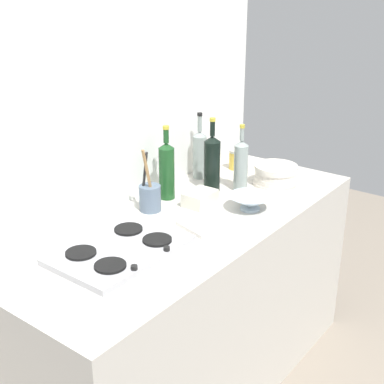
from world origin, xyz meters
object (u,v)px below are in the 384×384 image
at_px(condiment_jar_front, 236,159).
at_px(plate_stack, 276,175).
at_px(wine_bottle_leftmost, 200,154).
at_px(wine_bottle_mid_right, 167,170).
at_px(wine_bottle_mid_left, 241,165).
at_px(utensil_crock, 150,197).
at_px(stovetop_hob, 120,250).
at_px(wine_bottle_rightmost, 212,163).
at_px(butter_dish, 200,198).
at_px(mixing_bowl, 250,202).
at_px(cutting_board, 208,224).

bearing_deg(condiment_jar_front, plate_stack, -104.90).
relative_size(wine_bottle_leftmost, wine_bottle_mid_right, 0.98).
bearing_deg(wine_bottle_mid_left, utensil_crock, 157.93).
height_order(stovetop_hob, utensil_crock, utensil_crock).
relative_size(wine_bottle_mid_right, wine_bottle_rightmost, 0.97).
relative_size(stovetop_hob, wine_bottle_rightmost, 1.38).
relative_size(wine_bottle_leftmost, butter_dish, 2.31).
bearing_deg(condiment_jar_front, wine_bottle_mid_left, -142.67).
xyz_separation_m(plate_stack, butter_dish, (-0.44, 0.15, -0.02)).
bearing_deg(utensil_crock, wine_bottle_leftmost, 9.62).
distance_m(wine_bottle_mid_left, wine_bottle_mid_right, 0.37).
bearing_deg(condiment_jar_front, mixing_bowl, -140.04).
distance_m(plate_stack, wine_bottle_rightmost, 0.35).
bearing_deg(utensil_crock, plate_stack, -24.48).
bearing_deg(stovetop_hob, cutting_board, -17.07).
height_order(wine_bottle_mid_right, wine_bottle_rightmost, wine_bottle_rightmost).
distance_m(butter_dish, utensil_crock, 0.23).
bearing_deg(stovetop_hob, wine_bottle_leftmost, 17.01).
xyz_separation_m(mixing_bowl, condiment_jar_front, (0.42, 0.35, 0.02)).
height_order(butter_dish, cutting_board, butter_dish).
relative_size(wine_bottle_mid_right, cutting_board, 1.67).
xyz_separation_m(condiment_jar_front, cutting_board, (-0.67, -0.30, -0.04)).
bearing_deg(wine_bottle_rightmost, butter_dish, -160.72).
height_order(wine_bottle_leftmost, butter_dish, wine_bottle_leftmost).
bearing_deg(wine_bottle_leftmost, plate_stack, -67.53).
bearing_deg(wine_bottle_rightmost, stovetop_hob, -172.09).
bearing_deg(wine_bottle_mid_left, cutting_board, -164.94).
relative_size(stovetop_hob, cutting_board, 2.39).
height_order(wine_bottle_leftmost, condiment_jar_front, wine_bottle_leftmost).
relative_size(wine_bottle_mid_left, mixing_bowl, 1.66).
height_order(mixing_bowl, butter_dish, mixing_bowl).
bearing_deg(condiment_jar_front, butter_dish, -164.39).
relative_size(wine_bottle_mid_right, utensil_crock, 1.20).
distance_m(mixing_bowl, utensil_crock, 0.45).
bearing_deg(condiment_jar_front, cutting_board, -155.71).
xyz_separation_m(stovetop_hob, plate_stack, (0.99, -0.11, 0.04)).
bearing_deg(utensil_crock, butter_dish, -36.99).
relative_size(wine_bottle_rightmost, utensil_crock, 1.24).
distance_m(wine_bottle_rightmost, condiment_jar_front, 0.36).
height_order(wine_bottle_leftmost, wine_bottle_rightmost, wine_bottle_rightmost).
relative_size(stovetop_hob, wine_bottle_leftmost, 1.46).
bearing_deg(mixing_bowl, wine_bottle_leftmost, 65.54).
height_order(wine_bottle_leftmost, wine_bottle_mid_right, wine_bottle_mid_right).
bearing_deg(stovetop_hob, butter_dish, 3.97).
distance_m(plate_stack, wine_bottle_mid_right, 0.57).
bearing_deg(plate_stack, utensil_crock, 155.52).
distance_m(butter_dish, condiment_jar_front, 0.54).
distance_m(stovetop_hob, plate_stack, 1.00).
xyz_separation_m(wine_bottle_mid_left, mixing_bowl, (-0.17, -0.16, -0.09)).
relative_size(butter_dish, utensil_crock, 0.51).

